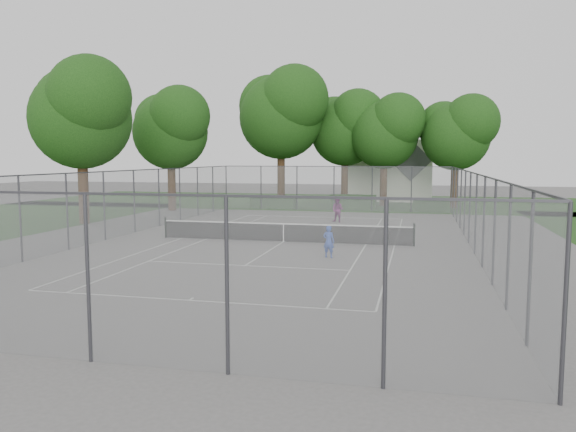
% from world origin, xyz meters
% --- Properties ---
extents(ground, '(120.00, 120.00, 0.00)m').
position_xyz_m(ground, '(0.00, 0.00, 0.00)').
color(ground, '#625F5D').
rests_on(ground, ground).
extents(grass_far, '(60.00, 20.00, 0.00)m').
position_xyz_m(grass_far, '(0.00, 26.00, 0.00)').
color(grass_far, '#1B4112').
rests_on(grass_far, ground).
extents(court_markings, '(11.03, 23.83, 0.01)m').
position_xyz_m(court_markings, '(0.00, 0.00, 0.01)').
color(court_markings, silver).
rests_on(court_markings, ground).
extents(tennis_net, '(12.87, 0.10, 1.10)m').
position_xyz_m(tennis_net, '(0.00, 0.00, 0.51)').
color(tennis_net, black).
rests_on(tennis_net, ground).
extents(perimeter_fence, '(18.08, 34.08, 3.52)m').
position_xyz_m(perimeter_fence, '(0.00, 0.00, 1.81)').
color(perimeter_fence, '#38383D').
rests_on(perimeter_fence, ground).
extents(tree_far_left, '(8.42, 7.68, 12.10)m').
position_xyz_m(tree_far_left, '(-5.29, 21.32, 8.32)').
color(tree_far_left, '#3C2415').
rests_on(tree_far_left, ground).
extents(tree_far_midleft, '(7.14, 6.52, 10.26)m').
position_xyz_m(tree_far_midleft, '(-0.01, 24.12, 7.05)').
color(tree_far_midleft, '#3C2415').
rests_on(tree_far_midleft, ground).
extents(tree_far_midright, '(6.70, 6.11, 9.63)m').
position_xyz_m(tree_far_midright, '(3.63, 22.28, 6.61)').
color(tree_far_midright, '#3C2415').
rests_on(tree_far_midright, ground).
extents(tree_far_right, '(6.50, 5.94, 9.35)m').
position_xyz_m(tree_far_right, '(9.52, 21.77, 6.42)').
color(tree_far_right, '#3C2415').
rests_on(tree_far_right, ground).
extents(tree_side_back, '(6.76, 6.17, 9.72)m').
position_xyz_m(tree_side_back, '(-12.52, 14.21, 6.68)').
color(tree_side_back, '#3C2415').
rests_on(tree_side_back, ground).
extents(tree_side_front, '(7.24, 6.61, 10.40)m').
position_xyz_m(tree_side_front, '(-14.18, 4.68, 7.15)').
color(tree_side_front, '#3C2415').
rests_on(tree_side_front, ground).
extents(hedge_left, '(3.76, 1.13, 0.94)m').
position_xyz_m(hedge_left, '(-5.19, 17.90, 0.47)').
color(hedge_left, '#1C4114').
rests_on(hedge_left, ground).
extents(hedge_mid, '(3.69, 1.06, 1.16)m').
position_xyz_m(hedge_mid, '(1.33, 18.82, 0.58)').
color(hedge_mid, '#1C4114').
rests_on(hedge_mid, ground).
extents(hedge_right, '(2.73, 1.00, 0.82)m').
position_xyz_m(hedge_right, '(7.49, 18.37, 0.41)').
color(hedge_right, '#1C4114').
rests_on(hedge_right, ground).
extents(house, '(7.81, 6.05, 9.72)m').
position_xyz_m(house, '(3.83, 29.36, 3.91)').
color(house, white).
rests_on(house, ground).
extents(girl_player, '(0.55, 0.42, 1.37)m').
position_xyz_m(girl_player, '(2.90, -3.85, 0.68)').
color(girl_player, '#2D4AAA').
rests_on(girl_player, ground).
extents(woman_player, '(0.94, 0.84, 1.62)m').
position_xyz_m(woman_player, '(1.42, 9.14, 0.81)').
color(woman_player, '#742666').
rests_on(woman_player, ground).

